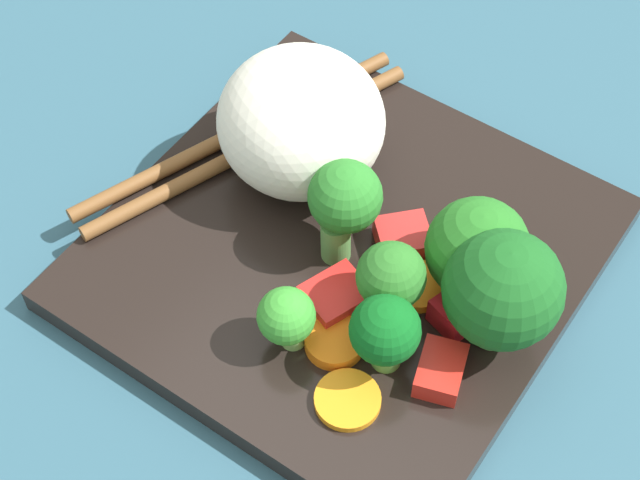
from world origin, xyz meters
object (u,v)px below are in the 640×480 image
chopstick_pair (244,141)px  broccoli_floret_4 (346,211)px  rice_mound (301,122)px  carrot_slice_0 (348,400)px  square_plate (343,253)px

chopstick_pair → broccoli_floret_4: bearing=91.3°
rice_mound → broccoli_floret_4: (-3.45, -5.38, 0.08)cm
rice_mound → chopstick_pair: bearing=100.9°
broccoli_floret_4 → chopstick_pair: 9.93cm
chopstick_pair → rice_mound: bearing=119.4°
rice_mound → carrot_slice_0: rice_mound is taller
carrot_slice_0 → broccoli_floret_4: bearing=36.9°
square_plate → chopstick_pair: bearing=75.2°
rice_mound → broccoli_floret_4: size_ratio=1.52×
square_plate → chopstick_pair: chopstick_pair is taller
rice_mound → square_plate: bearing=-120.6°
carrot_slice_0 → square_plate: bearing=37.0°
square_plate → rice_mound: (2.94, 4.96, 4.42)cm
rice_mound → chopstick_pair: size_ratio=0.44×
rice_mound → chopstick_pair: (-0.68, 3.56, -3.26)cm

